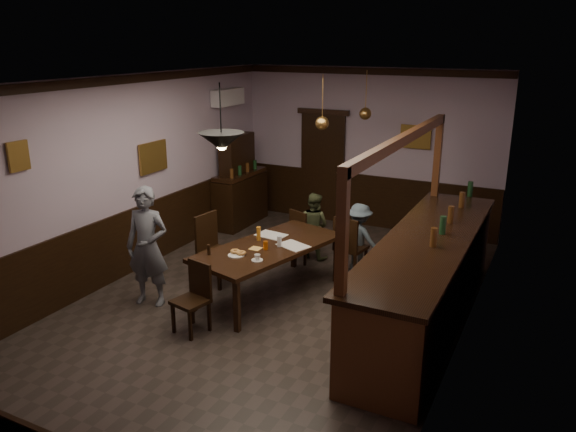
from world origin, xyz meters
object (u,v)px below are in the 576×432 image
Objects in this scene: pendant_brass_mid at (322,123)px; chair_side at (213,246)px; chair_far_left at (302,234)px; person_seated_right at (359,238)px; chair_near at (195,294)px; bar_counter at (426,277)px; pendant_brass_far at (365,114)px; pendant_iron at (221,141)px; person_seated_left at (314,225)px; sideboard at (240,189)px; chair_far_right at (349,244)px; soda_can at (266,245)px; dining_table at (269,250)px; person_standing at (148,247)px; coffee_cup at (257,257)px.

chair_side is at bearing -135.94° from pendant_brass_mid.
person_seated_right is (0.95, 0.03, 0.07)m from chair_far_left.
bar_counter reaches higher than chair_near.
bar_counter is at bearing -53.82° from pendant_brass_far.
chair_near is 1.10× the size of pendant_iron.
person_seated_left is 1.36× the size of pendant_brass_mid.
pendant_brass_mid reaches higher than person_seated_right.
pendant_iron is (1.85, -3.37, 1.60)m from sideboard.
chair_far_right is 1.49m from soda_can.
pendant_iron reaches higher than chair_far_right.
pendant_iron is (-0.20, -0.77, 1.62)m from dining_table.
chair_side is 1.04m from soda_can.
pendant_brass_far reaches higher than person_seated_left.
person_seated_right reaches higher than chair_near.
person_standing is at bearing -171.53° from pendant_iron.
pendant_iron is 2.03m from pendant_brass_mid.
person_seated_left is 2.04m from pendant_brass_far.
person_standing is 1.52m from coffee_cup.
person_seated_left is at bearing 109.47° from coffee_cup.
person_standing is 2.03× the size of pendant_brass_far.
dining_table is 0.56× the size of bar_counter.
dining_table is at bearing 75.27° from pendant_iron.
coffee_cup is 0.02× the size of bar_counter.
pendant_brass_far is at bearing -1.40° from sideboard.
soda_can is 2.03m from pendant_brass_mid.
chair_side is (-0.84, -1.32, 0.09)m from chair_far_left.
dining_table is 0.59m from coffee_cup.
coffee_cup is at bearing -158.75° from bar_counter.
person_seated_left is at bearing -2.45° from person_seated_right.
person_standing reaches higher than soda_can.
chair_far_left is 0.53× the size of person_standing.
bar_counter is (3.10, 0.19, 0.03)m from chair_side.
coffee_cup is (1.47, 0.39, -0.02)m from person_standing.
person_seated_left is 0.26× the size of bar_counter.
dining_table is at bearing 103.92° from soda_can.
sideboard is at bearing 89.70° from person_standing.
chair_far_right is at bearing -10.35° from pendant_brass_mid.
pendant_brass_far reaches higher than coffee_cup.
chair_near is at bearing -108.72° from coffee_cup.
person_seated_right is at bearing -71.93° from pendant_brass_far.
sideboard is 3.13m from pendant_brass_mid.
chair_far_left is 0.28m from person_seated_left.
chair_side is 1.29× the size of pendant_brass_far.
chair_far_right is at bearing -172.85° from chair_far_left.
pendant_brass_far is (0.45, 2.54, 1.61)m from dining_table.
person_standing is at bearing 71.77° from person_seated_left.
chair_near is 0.81× the size of person_seated_right.
soda_can is (-0.73, -1.27, 0.29)m from chair_far_right.
pendant_iron is (-0.97, -1.89, 1.78)m from chair_far_right.
dining_table is 1.62m from person_seated_left.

